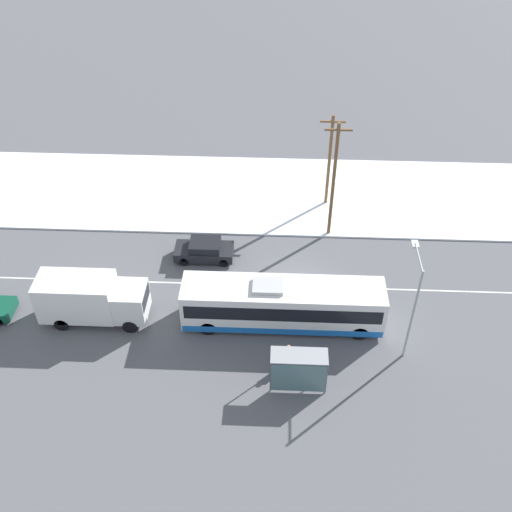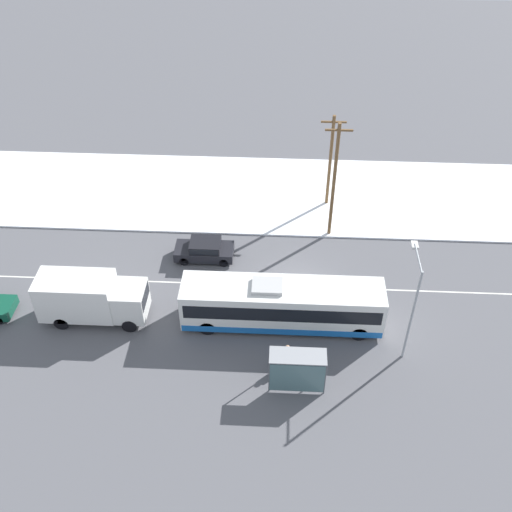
# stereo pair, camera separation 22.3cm
# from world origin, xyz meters

# --- Properties ---
(ground_plane) EXTENTS (120.00, 120.00, 0.00)m
(ground_plane) POSITION_xyz_m (0.00, 0.00, 0.00)
(ground_plane) COLOR #56565B
(snow_lot) EXTENTS (80.00, 10.58, 0.12)m
(snow_lot) POSITION_xyz_m (0.00, 10.57, 0.06)
(snow_lot) COLOR white
(snow_lot) RESTS_ON ground_plane
(lane_marking_center) EXTENTS (60.00, 0.12, 0.00)m
(lane_marking_center) POSITION_xyz_m (0.00, 0.00, 0.00)
(lane_marking_center) COLOR silver
(lane_marking_center) RESTS_ON ground_plane
(city_bus) EXTENTS (12.04, 2.57, 3.13)m
(city_bus) POSITION_xyz_m (-0.97, -3.24, 1.53)
(city_bus) COLOR white
(city_bus) RESTS_ON ground_plane
(box_truck) EXTENTS (6.48, 2.30, 3.13)m
(box_truck) POSITION_xyz_m (-12.55, -3.40, 1.72)
(box_truck) COLOR silver
(box_truck) RESTS_ON ground_plane
(sedan_car) EXTENTS (4.00, 1.80, 1.45)m
(sedan_car) POSITION_xyz_m (-6.35, 2.59, 0.79)
(sedan_car) COLOR black
(sedan_car) RESTS_ON ground_plane
(pedestrian_at_stop) EXTENTS (0.61, 0.27, 1.69)m
(pedestrian_at_stop) POSITION_xyz_m (-0.60, -6.62, 1.04)
(pedestrian_at_stop) COLOR #23232D
(pedestrian_at_stop) RESTS_ON ground_plane
(bus_shelter) EXTENTS (3.07, 1.20, 2.40)m
(bus_shelter) POSITION_xyz_m (-0.06, -8.16, 1.68)
(bus_shelter) COLOR gray
(bus_shelter) RESTS_ON ground_plane
(streetlamp) EXTENTS (0.36, 2.78, 6.59)m
(streetlamp) POSITION_xyz_m (6.10, -4.99, 4.25)
(streetlamp) COLOR #9EA3A8
(streetlamp) RESTS_ON ground_plane
(utility_pole_roadside) EXTENTS (1.80, 0.24, 8.92)m
(utility_pole_roadside) POSITION_xyz_m (2.31, 5.70, 4.65)
(utility_pole_roadside) COLOR brown
(utility_pole_roadside) RESTS_ON ground_plane
(utility_pole_snowlot) EXTENTS (1.80, 0.24, 7.49)m
(utility_pole_snowlot) POSITION_xyz_m (2.28, 9.53, 3.93)
(utility_pole_snowlot) COLOR brown
(utility_pole_snowlot) RESTS_ON ground_plane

